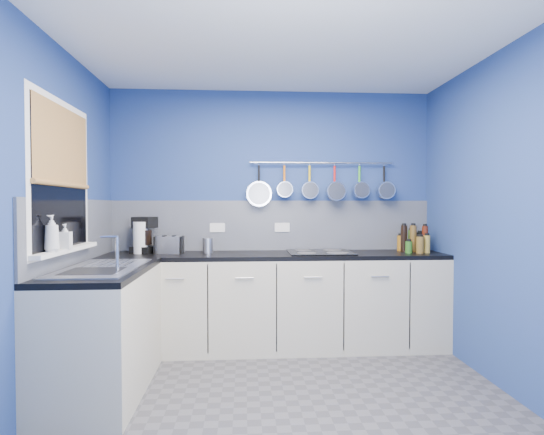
{
  "coord_description": "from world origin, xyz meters",
  "views": [
    {
      "loc": [
        -0.28,
        -2.84,
        1.35
      ],
      "look_at": [
        -0.05,
        0.75,
        1.25
      ],
      "focal_mm": 28.39,
      "sensor_mm": 36.0,
      "label": 1
    }
  ],
  "objects": [
    {
      "name": "floor",
      "position": [
        0.0,
        0.0,
        -0.01
      ],
      "size": [
        3.2,
        3.0,
        0.02
      ],
      "primitive_type": "cube",
      "color": "#47474C",
      "rests_on": "ground"
    },
    {
      "name": "ceiling",
      "position": [
        0.0,
        0.0,
        2.51
      ],
      "size": [
        3.2,
        3.0,
        0.02
      ],
      "primitive_type": "cube",
      "color": "white",
      "rests_on": "ground"
    },
    {
      "name": "wall_back",
      "position": [
        0.0,
        1.51,
        1.25
      ],
      "size": [
        3.2,
        0.02,
        2.5
      ],
      "primitive_type": "cube",
      "color": "navy",
      "rests_on": "ground"
    },
    {
      "name": "wall_front",
      "position": [
        0.0,
        -1.51,
        1.25
      ],
      "size": [
        3.2,
        0.02,
        2.5
      ],
      "primitive_type": "cube",
      "color": "navy",
      "rests_on": "ground"
    },
    {
      "name": "wall_left",
      "position": [
        -1.61,
        0.0,
        1.25
      ],
      "size": [
        0.02,
        3.0,
        2.5
      ],
      "primitive_type": "cube",
      "color": "navy",
      "rests_on": "ground"
    },
    {
      "name": "wall_right",
      "position": [
        1.61,
        0.0,
        1.25
      ],
      "size": [
        0.02,
        3.0,
        2.5
      ],
      "primitive_type": "cube",
      "color": "navy",
      "rests_on": "ground"
    },
    {
      "name": "backsplash_back",
      "position": [
        0.0,
        1.49,
        1.15
      ],
      "size": [
        3.2,
        0.02,
        0.5
      ],
      "primitive_type": "cube",
      "color": "gray",
      "rests_on": "wall_back"
    },
    {
      "name": "backsplash_left",
      "position": [
        -1.59,
        0.6,
        1.15
      ],
      "size": [
        0.02,
        1.8,
        0.5
      ],
      "primitive_type": "cube",
      "color": "gray",
      "rests_on": "wall_left"
    },
    {
      "name": "cabinet_run_back",
      "position": [
        0.0,
        1.2,
        0.43
      ],
      "size": [
        3.2,
        0.6,
        0.86
      ],
      "primitive_type": "cube",
      "color": "#BCB59F",
      "rests_on": "ground"
    },
    {
      "name": "worktop_back",
      "position": [
        0.0,
        1.2,
        0.88
      ],
      "size": [
        3.2,
        0.6,
        0.04
      ],
      "primitive_type": "cube",
      "color": "black",
      "rests_on": "cabinet_run_back"
    },
    {
      "name": "cabinet_run_left",
      "position": [
        -1.3,
        0.3,
        0.43
      ],
      "size": [
        0.6,
        1.2,
        0.86
      ],
      "primitive_type": "cube",
      "color": "#BCB59F",
      "rests_on": "ground"
    },
    {
      "name": "worktop_left",
      "position": [
        -1.3,
        0.3,
        0.88
      ],
      "size": [
        0.6,
        1.2,
        0.04
      ],
      "primitive_type": "cube",
      "color": "black",
      "rests_on": "cabinet_run_left"
    },
    {
      "name": "window_frame",
      "position": [
        -1.58,
        0.3,
        1.55
      ],
      "size": [
        0.01,
        1.0,
        1.1
      ],
      "primitive_type": "cube",
      "color": "white",
      "rests_on": "wall_left"
    },
    {
      "name": "window_glass",
      "position": [
        -1.57,
        0.3,
        1.55
      ],
      "size": [
        0.01,
        0.9,
        1.0
      ],
      "primitive_type": "cube",
      "color": "black",
      "rests_on": "wall_left"
    },
    {
      "name": "bamboo_blind",
      "position": [
        -1.56,
        0.3,
        1.77
      ],
      "size": [
        0.01,
        0.9,
        0.55
      ],
      "primitive_type": "cube",
      "color": "#B58137",
      "rests_on": "wall_left"
    },
    {
      "name": "window_sill",
      "position": [
        -1.55,
        0.3,
        1.04
      ],
      "size": [
        0.1,
        0.98,
        0.03
      ],
      "primitive_type": "cube",
      "color": "white",
      "rests_on": "wall_left"
    },
    {
      "name": "sink_unit",
      "position": [
        -1.3,
        0.3,
        0.9
      ],
      "size": [
        0.5,
        0.95,
        0.01
      ],
      "primitive_type": "cube",
      "color": "silver",
      "rests_on": "worktop_left"
    },
    {
      "name": "mixer_tap",
      "position": [
        -1.14,
        0.12,
        1.03
      ],
      "size": [
        0.12,
        0.08,
        0.26
      ],
      "primitive_type": null,
      "color": "silver",
      "rests_on": "worktop_left"
    },
    {
      "name": "socket_left",
      "position": [
        -0.55,
        1.48,
        1.13
      ],
      "size": [
        0.15,
        0.01,
        0.09
      ],
      "primitive_type": "cube",
      "color": "white",
      "rests_on": "backsplash_back"
    },
    {
      "name": "socket_right",
      "position": [
        0.1,
        1.48,
        1.13
      ],
      "size": [
        0.15,
        0.01,
        0.09
      ],
      "primitive_type": "cube",
      "color": "white",
      "rests_on": "backsplash_back"
    },
    {
      "name": "pot_rail",
      "position": [
        0.5,
        1.45,
        1.78
      ],
      "size": [
        1.45,
        0.02,
        0.02
      ],
      "primitive_type": "cylinder",
      "rotation": [
        0.0,
        1.57,
        0.0
      ],
      "color": "silver",
      "rests_on": "wall_back"
    },
    {
      "name": "soap_bottle_a",
      "position": [
        -1.53,
        0.03,
        1.17
      ],
      "size": [
        0.1,
        0.1,
        0.24
      ],
      "primitive_type": "imported",
      "rotation": [
        0.0,
        0.0,
        -0.12
      ],
      "color": "white",
      "rests_on": "window_sill"
    },
    {
      "name": "soap_bottle_b",
      "position": [
        -1.53,
        0.24,
        1.14
      ],
      "size": [
        0.08,
        0.08,
        0.17
      ],
      "primitive_type": "imported",
      "rotation": [
        0.0,
        0.0,
        0.08
      ],
      "color": "white",
      "rests_on": "window_sill"
    },
    {
      "name": "paper_towel",
      "position": [
        -1.26,
        1.26,
        1.05
      ],
      "size": [
        0.16,
        0.16,
        0.3
      ],
      "primitive_type": "cylinder",
      "rotation": [
        0.0,
        0.0,
        0.26
      ],
      "color": "white",
      "rests_on": "worktop_back"
    },
    {
      "name": "coffee_maker",
      "position": [
        -1.23,
        1.31,
        1.07
      ],
      "size": [
        0.25,
        0.27,
        0.34
      ],
      "primitive_type": null,
      "rotation": [
        0.0,
        0.0,
        -0.34
      ],
      "color": "black",
      "rests_on": "worktop_back"
    },
    {
      "name": "toaster",
      "position": [
        -0.99,
        1.26,
        0.98
      ],
      "size": [
        0.28,
        0.19,
        0.16
      ],
      "primitive_type": "cube",
      "rotation": [
        0.0,
        0.0,
        -0.21
      ],
      "color": "silver",
      "rests_on": "worktop_back"
    },
    {
      "name": "canister",
      "position": [
        -0.63,
        1.24,
        0.97
      ],
      "size": [
        0.12,
        0.12,
        0.14
      ],
      "primitive_type": "cylinder",
      "rotation": [
        0.0,
        0.0,
        0.2
      ],
      "color": "silver",
      "rests_on": "worktop_back"
    },
    {
      "name": "hob",
      "position": [
        0.44,
        1.2,
        0.91
      ],
      "size": [
        0.6,
        0.53,
        0.01
      ],
      "primitive_type": "cube",
      "color": "black",
      "rests_on": "worktop_back"
    },
    {
      "name": "pan_0",
      "position": [
        -0.13,
        1.44,
        1.56
      ],
      "size": [
        0.25,
        0.06,
        0.44
      ],
      "primitive_type": null,
      "color": "silver",
      "rests_on": "pot_rail"
    },
    {
      "name": "pan_1",
      "position": [
        0.12,
        1.44,
        1.6
      ],
      "size": [
        0.16,
        0.09,
        0.35
      ],
      "primitive_type": null,
      "color": "silver",
      "rests_on": "pot_rail"
    },
    {
      "name": "pan_2",
      "position": [
        0.37,
        1.44,
        1.6
      ],
      "size": [
        0.17,
        0.08,
        0.36
      ],
      "primitive_type": null,
      "color": "silver",
      "rests_on": "pot_rail"
    },
    {
      "name": "pan_3",
      "position": [
        0.63,
        1.44,
        1.59
      ],
      "size": [
        0.19,
        0.12,
        0.38
      ],
      "primitive_type": null,
      "color": "silver",
      "rests_on": "pot_rail"
    },
    {
      "name": "pan_4",
      "position": [
        0.88,
        1.44,
        1.6
      ],
      "size": [
        0.17,
        0.13,
        0.36
      ],
      "primitive_type": null,
      "color": "silver",
      "rests_on": "pot_rail"
    },
    {
      "name": "pan_5",
      "position": [
        1.14,
        1.44,
        1.6
      ],
      "size": [
        0.18,
        0.12,
        0.37
      ],
      "primitive_type": null,
      "color": "silver",
      "rests_on": "pot_rail"
    },
    {
      "name": "condiment_0",
      "position": [
        1.45,
        1.31,
        0.99
      ],
      "size": [
        0.06,
        0.06,
        0.18
      ],
      "primitive_type": "cylinder",
      "color": "black",
      "rests_on": "worktop_back"
    },
    {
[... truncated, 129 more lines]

